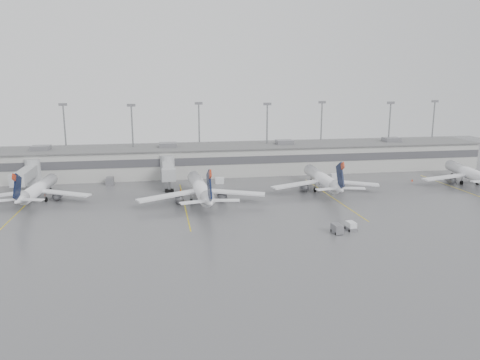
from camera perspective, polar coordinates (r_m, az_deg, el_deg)
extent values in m
plane|color=#555558|center=(86.23, 5.93, -6.46)|extent=(260.00, 260.00, 0.00)
cube|color=#B0B0AA|center=(140.35, -0.52, 2.56)|extent=(150.00, 16.00, 8.00)
cube|color=#47474C|center=(132.36, 0.06, 2.41)|extent=(150.00, 0.15, 2.20)
cube|color=#606060|center=(139.73, -0.52, 4.20)|extent=(152.00, 17.00, 0.30)
cube|color=slate|center=(141.42, -23.12, 3.62)|extent=(5.00, 4.00, 1.30)
cube|color=slate|center=(155.84, 17.99, 4.71)|extent=(5.00, 4.00, 1.30)
cylinder|color=gray|center=(149.48, -20.50, 4.70)|extent=(0.44, 0.44, 20.00)
cube|color=slate|center=(148.63, -20.79, 8.60)|extent=(2.40, 0.50, 0.80)
cylinder|color=gray|center=(139.74, -12.93, 4.70)|extent=(0.44, 0.44, 20.00)
cube|color=slate|center=(138.84, -13.13, 8.87)|extent=(2.40, 0.50, 0.80)
cylinder|color=gray|center=(147.57, -4.99, 5.34)|extent=(0.44, 0.44, 20.00)
cube|color=slate|center=(146.71, -5.06, 9.30)|extent=(2.40, 0.50, 0.80)
cylinder|color=gray|center=(143.39, 3.30, 5.17)|extent=(0.44, 0.44, 20.00)
cube|color=slate|center=(142.51, 3.35, 9.24)|extent=(2.40, 0.50, 0.80)
cylinder|color=gray|center=(156.24, 9.85, 5.59)|extent=(0.44, 0.44, 20.00)
cube|color=slate|center=(155.43, 9.99, 9.32)|extent=(2.40, 0.50, 0.80)
cylinder|color=gray|center=(157.46, 17.68, 5.24)|extent=(0.44, 0.44, 20.00)
cube|color=slate|center=(156.65, 17.92, 8.94)|extent=(2.40, 0.50, 0.80)
cylinder|color=gray|center=(173.90, 22.41, 5.50)|extent=(0.44, 0.44, 20.00)
cube|color=slate|center=(173.18, 22.68, 8.85)|extent=(2.40, 0.50, 0.80)
cylinder|color=#9DA0A2|center=(134.68, -23.88, 0.88)|extent=(4.00, 4.00, 7.00)
cube|color=#9DA0A2|center=(128.35, -24.58, 0.67)|extent=(2.80, 13.00, 2.60)
cube|color=#9DA0A2|center=(121.25, -25.44, -0.03)|extent=(3.40, 2.40, 3.00)
cylinder|color=gray|center=(121.84, -25.31, -1.36)|extent=(0.70, 0.70, 2.80)
cube|color=black|center=(122.06, -25.27, -1.84)|extent=(2.20, 1.20, 0.70)
cylinder|color=#9DA0A2|center=(130.70, -8.83, 1.47)|extent=(4.00, 4.00, 7.00)
cube|color=#9DA0A2|center=(124.17, -8.77, 1.29)|extent=(2.80, 13.00, 2.60)
cube|color=#9DA0A2|center=(116.81, -8.68, 0.60)|extent=(3.40, 2.40, 3.00)
cylinder|color=gray|center=(117.42, -8.63, -0.78)|extent=(0.70, 0.70, 2.80)
cube|color=black|center=(117.66, -8.61, -1.28)|extent=(2.20, 1.20, 0.70)
cube|color=gold|center=(110.13, -25.33, -3.46)|extent=(0.25, 40.00, 0.01)
cube|color=gold|center=(106.22, -6.80, -2.89)|extent=(0.25, 40.00, 0.01)
cube|color=gold|center=(113.52, 11.13, -2.05)|extent=(0.25, 40.00, 0.01)
cube|color=gold|center=(130.15, 25.66, -1.22)|extent=(0.25, 40.00, 0.01)
cylinder|color=white|center=(117.97, -23.30, -0.91)|extent=(4.39, 20.55, 2.78)
cone|color=white|center=(128.71, -21.79, 0.24)|extent=(2.98, 2.81, 2.78)
cone|color=white|center=(106.54, -25.29, -2.20)|extent=(3.14, 4.84, 2.78)
cube|color=white|center=(117.92, -26.65, -1.59)|extent=(12.28, 5.15, 0.32)
cube|color=white|center=(113.86, -20.55, -1.51)|extent=(12.05, 6.84, 0.32)
cube|color=black|center=(105.54, -25.50, -0.85)|extent=(0.69, 5.23, 6.06)
cube|color=#A3250C|center=(103.96, -25.85, 0.30)|extent=(0.43, 1.89, 1.76)
cylinder|color=black|center=(126.24, -22.09, -1.10)|extent=(0.39, 0.86, 0.83)
cylinder|color=black|center=(117.38, -24.39, -2.20)|extent=(0.50, 1.05, 1.02)
cylinder|color=black|center=(116.17, -22.57, -2.19)|extent=(0.50, 1.05, 1.02)
cylinder|color=white|center=(107.52, -4.92, -0.91)|extent=(4.13, 23.59, 3.20)
cone|color=white|center=(120.36, -5.75, 0.49)|extent=(3.32, 3.11, 3.20)
cone|color=white|center=(93.76, -3.79, -2.57)|extent=(3.41, 5.46, 3.20)
cube|color=white|center=(104.15, -8.78, -1.92)|extent=(13.98, 7.41, 0.37)
cube|color=white|center=(106.04, -0.70, -1.52)|extent=(14.11, 6.43, 0.37)
cube|color=black|center=(92.51, -3.77, -0.80)|extent=(0.56, 6.02, 6.98)
cube|color=#A3250C|center=(90.58, -3.66, 0.72)|extent=(0.41, 2.17, 2.03)
cylinder|color=black|center=(117.43, -5.51, -1.16)|extent=(0.41, 0.97, 0.96)
cylinder|color=black|center=(105.83, -5.95, -2.60)|extent=(0.53, 1.19, 1.17)
cylinder|color=black|center=(106.39, -3.55, -2.47)|extent=(0.53, 1.19, 1.17)
cylinder|color=white|center=(119.91, 9.87, 0.24)|extent=(4.09, 22.27, 3.02)
cone|color=white|center=(131.64, 8.29, 1.35)|extent=(3.15, 2.96, 3.02)
cone|color=white|center=(107.41, 11.96, -1.02)|extent=(3.26, 5.17, 3.02)
cube|color=white|center=(115.54, 6.92, -0.53)|extent=(13.31, 5.96, 0.35)
cube|color=white|center=(119.74, 13.47, -0.33)|extent=(13.16, 7.09, 0.35)
cube|color=black|center=(106.33, 12.11, 0.45)|extent=(0.58, 5.68, 6.58)
cube|color=#A3250C|center=(104.63, 12.41, 1.71)|extent=(0.40, 2.05, 1.91)
cylinder|color=black|center=(128.93, 8.66, -0.05)|extent=(0.40, 0.92, 0.91)
cylinder|color=black|center=(117.96, 9.13, -1.16)|extent=(0.51, 1.13, 1.11)
cylinder|color=black|center=(119.20, 11.08, -1.10)|extent=(0.51, 1.13, 1.11)
cylinder|color=white|center=(139.83, 25.94, 0.85)|extent=(7.06, 21.94, 2.97)
cone|color=white|center=(150.84, 24.01, 1.78)|extent=(3.44, 3.29, 2.97)
cube|color=white|center=(134.68, 23.73, 0.32)|extent=(13.08, 4.13, 0.35)
cylinder|color=black|center=(148.24, 24.43, 0.58)|extent=(0.51, 0.94, 0.89)
cylinder|color=black|center=(137.65, 25.40, -0.29)|extent=(0.64, 1.15, 1.09)
cylinder|color=black|center=(139.43, 26.96, -0.29)|extent=(0.64, 1.15, 1.09)
cube|color=silver|center=(89.56, 13.38, -5.48)|extent=(1.48, 2.24, 1.62)
cube|color=slate|center=(89.71, 13.36, -5.78)|extent=(1.68, 2.61, 0.63)
cylinder|color=black|center=(90.17, 12.69, -5.69)|extent=(0.23, 0.51, 0.50)
cylinder|color=black|center=(90.80, 13.51, -5.61)|extent=(0.23, 0.51, 0.50)
cylinder|color=black|center=(88.65, 13.20, -6.03)|extent=(0.23, 0.51, 0.50)
cylinder|color=black|center=(89.29, 14.03, -5.94)|extent=(0.23, 0.51, 0.50)
cube|color=slate|center=(87.28, 11.75, -5.81)|extent=(1.65, 2.70, 1.58)
cylinder|color=black|center=(88.01, 11.09, -6.06)|extent=(0.24, 0.53, 0.52)
cylinder|color=black|center=(86.95, 12.39, -6.35)|extent=(0.24, 0.53, 0.52)
cube|color=silver|center=(122.43, -24.14, -1.49)|extent=(2.44, 1.85, 1.57)
cube|color=silver|center=(125.92, -2.51, -0.05)|extent=(2.36, 1.64, 1.61)
cube|color=silver|center=(133.72, 11.43, 0.43)|extent=(2.33, 1.64, 1.58)
cube|color=slate|center=(129.10, -15.58, -0.11)|extent=(1.98, 3.13, 1.94)
cone|color=red|center=(122.13, -22.65, -1.63)|extent=(0.38, 0.38, 0.61)
cone|color=red|center=(117.44, -7.28, -1.25)|extent=(0.48, 0.48, 0.76)
cone|color=red|center=(120.38, 10.21, -1.01)|extent=(0.49, 0.49, 0.78)
cone|color=red|center=(136.86, 20.25, -0.01)|extent=(0.44, 0.44, 0.70)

